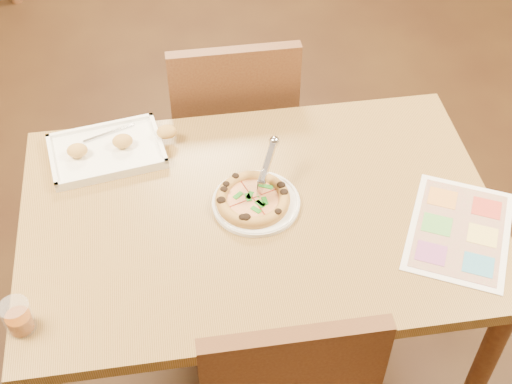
{
  "coord_description": "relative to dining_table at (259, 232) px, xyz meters",
  "views": [
    {
      "loc": [
        -0.2,
        -1.29,
        2.17
      ],
      "look_at": [
        -0.0,
        0.03,
        0.77
      ],
      "focal_mm": 50.0,
      "sensor_mm": 36.0,
      "label": 1
    }
  ],
  "objects": [
    {
      "name": "plate",
      "position": [
        -0.0,
        0.03,
        0.09
      ],
      "size": [
        0.29,
        0.29,
        0.01
      ],
      "primitive_type": "cylinder",
      "rotation": [
        0.0,
        0.0,
        0.22
      ],
      "color": "white",
      "rests_on": "dining_table"
    },
    {
      "name": "menu",
      "position": [
        0.52,
        -0.15,
        0.09
      ],
      "size": [
        0.39,
        0.44,
        0.0
      ],
      "primitive_type": "cube",
      "rotation": [
        0.0,
        0.0,
        -0.47
      ],
      "color": "white",
      "rests_on": "dining_table"
    },
    {
      "name": "dining_table",
      "position": [
        0.0,
        0.0,
        0.0
      ],
      "size": [
        1.3,
        0.85,
        0.72
      ],
      "color": "olive",
      "rests_on": "ground"
    },
    {
      "name": "chair_far",
      "position": [
        -0.0,
        0.6,
        -0.07
      ],
      "size": [
        0.42,
        0.42,
        0.47
      ],
      "rotation": [
        0.0,
        0.0,
        3.14
      ],
      "color": "brown",
      "rests_on": "ground"
    },
    {
      "name": "room",
      "position": [
        0.0,
        0.0,
        0.72
      ],
      "size": [
        7.0,
        7.0,
        7.0
      ],
      "color": "black",
      "rests_on": "ground"
    },
    {
      "name": "appetizer_tray",
      "position": [
        -0.4,
        0.29,
        0.1
      ],
      "size": [
        0.39,
        0.27,
        0.06
      ],
      "rotation": [
        0.0,
        0.0,
        0.16
      ],
      "color": "white",
      "rests_on": "dining_table"
    },
    {
      "name": "pizza",
      "position": [
        -0.01,
        0.03,
        0.11
      ],
      "size": [
        0.21,
        0.21,
        0.03
      ],
      "rotation": [
        0.0,
        0.0,
        0.33
      ],
      "color": "gold",
      "rests_on": "plate"
    },
    {
      "name": "glass_tumbler",
      "position": [
        -0.61,
        -0.28,
        0.12
      ],
      "size": [
        0.07,
        0.07,
        0.09
      ],
      "rotation": [
        0.0,
        0.0,
        -0.05
      ],
      "color": "#7C3709",
      "rests_on": "dining_table"
    },
    {
      "name": "pizza_cutter",
      "position": [
        0.03,
        0.08,
        0.17
      ],
      "size": [
        0.08,
        0.16,
        0.1
      ],
      "rotation": [
        0.0,
        0.0,
        1.12
      ],
      "color": "silver",
      "rests_on": "pizza"
    }
  ]
}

